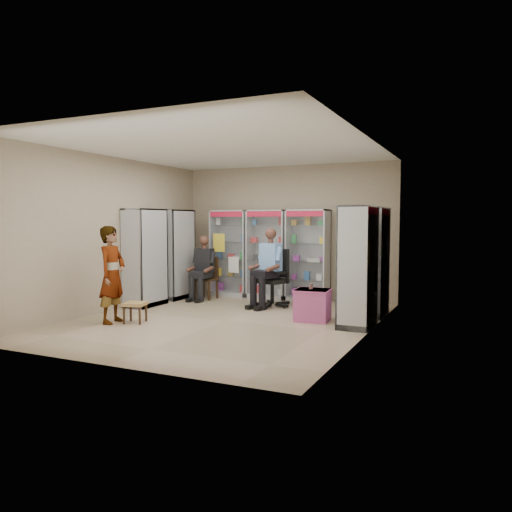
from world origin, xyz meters
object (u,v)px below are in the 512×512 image
at_px(office_chair, 272,278).
at_px(wooden_chair, 206,278).
at_px(cabinet_left_far, 175,254).
at_px(standing_man, 112,275).
at_px(cabinet_right_near, 358,267).
at_px(seated_shopkeeper, 271,270).
at_px(cabinet_back_right, 308,255).
at_px(cabinet_left_near, 145,258).
at_px(pink_trunk, 313,305).
at_px(woven_stool_b, 135,312).
at_px(woven_stool_a, 313,302).
at_px(cabinet_back_left, 231,253).
at_px(cabinet_back_mid, 268,254).
at_px(cabinet_right_far, 372,262).

bearing_deg(office_chair, wooden_chair, -171.25).
xyz_separation_m(cabinet_left_far, standing_man, (0.57, -2.76, -0.17)).
xyz_separation_m(cabinet_right_near, wooden_chair, (-3.78, 1.50, -0.53)).
xyz_separation_m(wooden_chair, seated_shopkeeper, (1.73, -0.34, 0.28)).
relative_size(cabinet_back_right, seated_shopkeeper, 1.33).
bearing_deg(seated_shopkeeper, office_chair, 108.08).
bearing_deg(wooden_chair, cabinet_left_far, -163.61).
xyz_separation_m(cabinet_left_near, pink_trunk, (3.63, -0.03, -0.72)).
bearing_deg(wooden_chair, seated_shopkeeper, -10.93).
distance_m(cabinet_right_near, wooden_chair, 4.10).
relative_size(cabinet_left_far, standing_man, 1.20).
bearing_deg(woven_stool_b, woven_stool_a, 42.92).
relative_size(cabinet_back_left, standing_man, 1.20).
xyz_separation_m(cabinet_back_mid, cabinet_left_far, (-1.88, -0.93, 0.00)).
height_order(cabinet_back_right, cabinet_right_far, same).
xyz_separation_m(cabinet_back_left, cabinet_back_mid, (0.95, 0.00, 0.00)).
relative_size(cabinet_back_mid, pink_trunk, 3.49).
bearing_deg(pink_trunk, wooden_chair, 155.73).
height_order(wooden_chair, woven_stool_b, wooden_chair).
xyz_separation_m(cabinet_back_right, woven_stool_b, (-1.92, -3.53, -0.82)).
relative_size(pink_trunk, woven_stool_b, 1.62).
relative_size(cabinet_left_near, office_chair, 1.69).
relative_size(cabinet_back_mid, woven_stool_a, 5.51).
distance_m(cabinet_back_left, woven_stool_a, 2.86).
bearing_deg(cabinet_back_mid, seated_shopkeeper, -63.34).
bearing_deg(wooden_chair, pink_trunk, -24.27).
bearing_deg(cabinet_back_right, woven_stool_b, -118.52).
bearing_deg(woven_stool_a, seated_shopkeeper, 169.60).
bearing_deg(cabinet_back_mid, office_chair, -62.22).
height_order(cabinet_right_near, office_chair, cabinet_right_near).
relative_size(cabinet_back_mid, cabinet_right_far, 1.00).
bearing_deg(cabinet_back_right, wooden_chair, -161.25).
distance_m(cabinet_right_far, wooden_chair, 3.84).
bearing_deg(woven_stool_b, cabinet_back_left, 89.75).
bearing_deg(standing_man, cabinet_back_mid, -27.10).
xyz_separation_m(seated_shopkeeper, woven_stool_b, (-1.50, -2.46, -0.58)).
xyz_separation_m(cabinet_back_mid, pink_trunk, (1.75, -2.06, -0.72)).
relative_size(cabinet_back_right, woven_stool_b, 5.64).
bearing_deg(cabinet_back_left, wooden_chair, -108.90).
height_order(cabinet_left_near, wooden_chair, cabinet_left_near).
xyz_separation_m(cabinet_back_right, cabinet_right_near, (1.63, -2.23, 0.00)).
bearing_deg(standing_man, woven_stool_b, -72.15).
bearing_deg(cabinet_left_near, seated_shopkeeper, 111.78).
bearing_deg(cabinet_back_left, cabinet_back_mid, 0.00).
xyz_separation_m(cabinet_right_far, wooden_chair, (-3.78, 0.40, -0.53)).
xyz_separation_m(cabinet_back_right, office_chair, (-0.42, -1.02, -0.41)).
xyz_separation_m(cabinet_back_left, woven_stool_a, (2.44, -1.24, -0.82)).
bearing_deg(wooden_chair, cabinet_back_left, 71.10).
bearing_deg(cabinet_back_left, cabinet_right_far, -17.75).
relative_size(cabinet_right_near, cabinet_left_near, 1.00).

